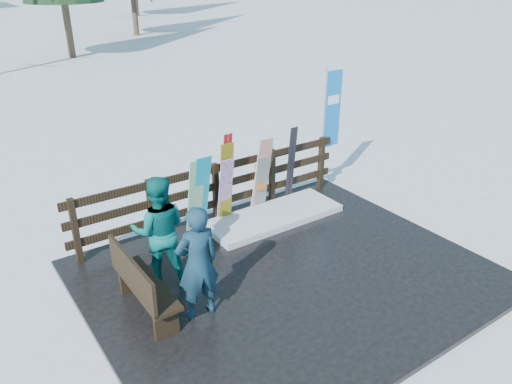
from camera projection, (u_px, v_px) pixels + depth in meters
ground at (287, 277)px, 7.94m from camera, size 700.00×700.00×0.00m
deck at (288, 275)px, 7.93m from camera, size 6.00×5.00×0.08m
fence at (216, 188)px, 9.27m from camera, size 5.60×0.10×1.15m
snow_patch at (274, 216)px, 9.54m from camera, size 2.67×1.00×0.12m
bench at (141, 283)px, 6.79m from camera, size 0.41×1.50×0.97m
snowboard_0 at (201, 194)px, 8.85m from camera, size 0.29×0.36×1.49m
snowboard_1 at (196, 196)px, 8.80m from camera, size 0.29×0.33×1.45m
snowboard_2 at (226, 184)px, 9.09m from camera, size 0.25×0.19×1.61m
snowboard_3 at (225, 191)px, 9.14m from camera, size 0.26×0.27×1.32m
snowboard_4 at (262, 180)px, 9.55m from camera, size 0.31×0.27×1.38m
snowboard_5 at (261, 175)px, 9.51m from camera, size 0.29×0.37×1.56m
ski_pair_a at (226, 178)px, 9.13m from camera, size 0.17×0.26×1.76m
ski_pair_b at (291, 165)px, 9.95m from camera, size 0.17×0.16×1.60m
rental_flag at (330, 114)px, 10.36m from camera, size 0.45×0.04×2.60m
person_front at (197, 263)px, 6.66m from camera, size 0.63×0.44×1.67m
person_back at (159, 231)px, 7.39m from camera, size 1.05×0.96×1.74m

